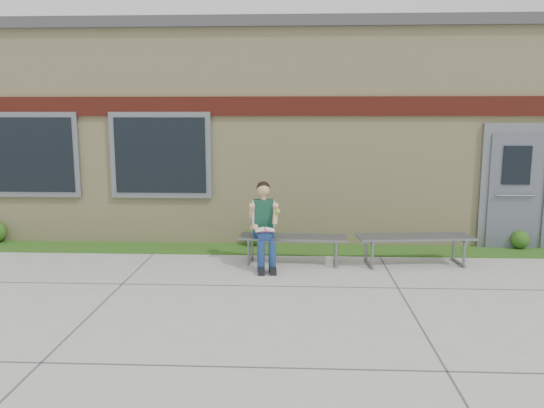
{
  "coord_description": "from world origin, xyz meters",
  "views": [
    {
      "loc": [
        -0.47,
        -6.83,
        2.44
      ],
      "look_at": [
        -0.86,
        1.7,
        1.01
      ],
      "focal_mm": 35.0,
      "sensor_mm": 36.0,
      "label": 1
    }
  ],
  "objects": [
    {
      "name": "bench_right",
      "position": [
        1.48,
        1.74,
        0.38
      ],
      "size": [
        1.92,
        0.71,
        0.49
      ],
      "rotation": [
        0.0,
        0.0,
        0.1
      ],
      "color": "slate",
      "rests_on": "ground"
    },
    {
      "name": "grass_strip",
      "position": [
        0.0,
        2.6,
        0.01
      ],
      "size": [
        16.0,
        0.8,
        0.02
      ],
      "primitive_type": "cube",
      "color": "#235115",
      "rests_on": "ground"
    },
    {
      "name": "bench_left",
      "position": [
        -0.52,
        1.74,
        0.36
      ],
      "size": [
        1.81,
        0.59,
        0.46
      ],
      "rotation": [
        0.0,
        0.0,
        -0.06
      ],
      "color": "slate",
      "rests_on": "ground"
    },
    {
      "name": "ground",
      "position": [
        0.0,
        0.0,
        0.0
      ],
      "size": [
        80.0,
        80.0,
        0.0
      ],
      "primitive_type": "plane",
      "color": "#9E9E99",
      "rests_on": "ground"
    },
    {
      "name": "school_building",
      "position": [
        -0.0,
        5.99,
        2.1
      ],
      "size": [
        16.2,
        6.22,
        4.2
      ],
      "color": "beige",
      "rests_on": "ground"
    },
    {
      "name": "shrub_mid",
      "position": [
        -1.28,
        2.85,
        0.18
      ],
      "size": [
        0.32,
        0.32,
        0.32
      ],
      "primitive_type": "sphere",
      "color": "#235115",
      "rests_on": "grass_strip"
    },
    {
      "name": "girl",
      "position": [
        -0.98,
        1.53,
        0.72
      ],
      "size": [
        0.52,
        0.85,
        1.38
      ],
      "rotation": [
        0.0,
        0.0,
        0.12
      ],
      "color": "navy",
      "rests_on": "ground"
    },
    {
      "name": "shrub_east",
      "position": [
        3.65,
        2.85,
        0.19
      ],
      "size": [
        0.33,
        0.33,
        0.33
      ],
      "primitive_type": "sphere",
      "color": "#235115",
      "rests_on": "grass_strip"
    }
  ]
}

